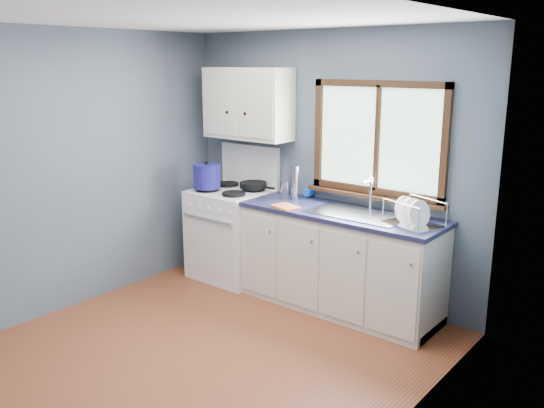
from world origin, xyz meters
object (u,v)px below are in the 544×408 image
Objects in this scene: base_cabinets at (339,265)px; dish_rack at (413,218)px; stockpot at (207,176)px; utensil_crock at (285,187)px; skillet at (253,185)px; thermos at (295,183)px; sink at (358,221)px; gas_range at (232,231)px.

dish_rack is at bearing -1.62° from base_cabinets.
stockpot is (-1.48, -0.19, 0.67)m from base_cabinets.
utensil_crock reaches higher than base_cabinets.
dish_rack is (2.17, 0.17, -0.11)m from stockpot.
utensil_crock reaches higher than skillet.
dish_rack reaches higher than skillet.
skillet is at bearing 178.30° from thermos.
utensil_crock is at bearing 30.25° from stockpot.
dish_rack is at bearing 4.49° from stockpot.
base_cabinets is at bearing -15.22° from utensil_crock.
stockpot reaches higher than sink.
dish_rack is (0.51, -0.02, 0.12)m from sink.
gas_range is 1.53m from sink.
thermos is at bearing 17.72° from stockpot.
gas_range is at bearing -170.97° from thermos.
base_cabinets is at bearing 179.87° from sink.
skillet is at bearing 175.01° from sink.
thermos reaches higher than sink.
sink is 2.46× the size of utensil_crock.
skillet is 1.22× the size of utensil_crock.
sink reaches higher than skillet.
gas_range is 0.94m from thermos.
sink is at bearing -7.29° from thermos.
skillet is at bearing 40.08° from stockpot.
base_cabinets is at bearing -5.05° from skillet.
gas_range is 2.70× the size of dish_rack.
thermos is 0.64× the size of dish_rack.
sink is 2.78× the size of stockpot.
utensil_crock reaches higher than stockpot.
dish_rack is at bearing -3.47° from skillet.
thermos is (0.54, -0.02, 0.09)m from skillet.
stockpot is at bearing -149.75° from utensil_crock.
skillet is (-1.30, 0.11, 0.13)m from sink.
gas_range reaches higher than sink.
base_cabinets is at bearing -162.44° from dish_rack.
dish_rack is at bearing -5.22° from thermos.
thermos is (0.90, 0.29, -0.00)m from stockpot.
base_cabinets is 5.43× the size of utensil_crock.
dish_rack is at bearing -8.95° from utensil_crock.
sink is at bearing 6.53° from stockpot.
utensil_crock is (0.52, 0.23, 0.50)m from gas_range.
gas_range is at bearing 44.97° from stockpot.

